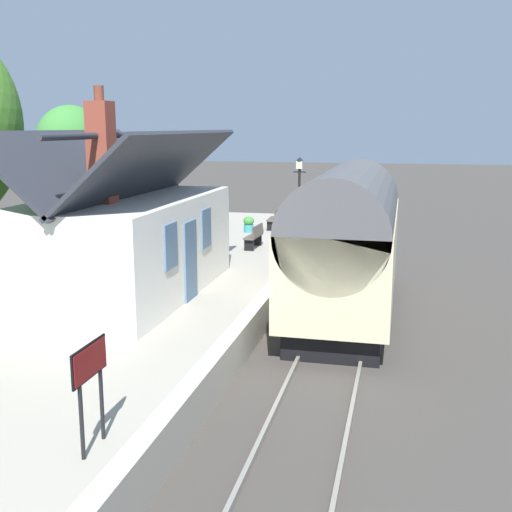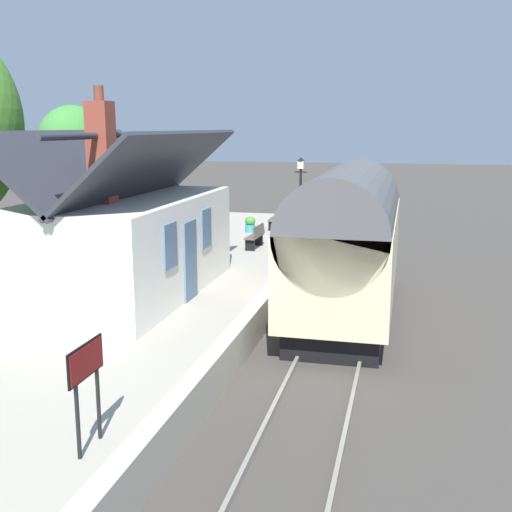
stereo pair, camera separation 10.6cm
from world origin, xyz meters
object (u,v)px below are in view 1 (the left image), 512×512
object	(u,v)px
bench_mid_platform	(255,236)
station_sign_board	(90,370)
train	(347,241)
lamp_post_platform	(299,182)
bench_near_building	(274,218)
planter_edge_near	(208,219)
station_building	(126,241)
planter_bench_left	(249,224)
tree_mid_background	(72,144)

from	to	relation	value
bench_mid_platform	station_sign_board	world-z (taller)	station_sign_board
train	lamp_post_platform	size ratio (longest dim) A/B	2.60
bench_near_building	station_sign_board	bearing A→B (deg)	-175.92
train	planter_edge_near	size ratio (longest dim) A/B	8.44
lamp_post_platform	station_sign_board	distance (m)	17.56
station_building	station_sign_board	size ratio (longest dim) A/B	5.02
bench_mid_platform	planter_edge_near	distance (m)	6.05
bench_near_building	planter_edge_near	size ratio (longest dim) A/B	1.39
train	lamp_post_platform	bearing A→B (deg)	19.30
planter_bench_left	bench_near_building	bearing A→B (deg)	-38.02
train	bench_mid_platform	size ratio (longest dim) A/B	6.09
bench_near_building	station_building	bearing A→B (deg)	171.93
planter_edge_near	planter_bench_left	size ratio (longest dim) A/B	1.48
bench_mid_platform	planter_bench_left	xyz separation A→B (m)	(3.52, 1.10, -0.12)
station_sign_board	train	bearing A→B (deg)	-14.64
train	station_building	size ratio (longest dim) A/B	1.09
lamp_post_platform	bench_near_building	bearing A→B (deg)	31.78
station_building	train	bearing A→B (deg)	-69.91
planter_edge_near	station_sign_board	distance (m)	20.82
planter_edge_near	planter_bench_left	world-z (taller)	planter_bench_left
station_building	bench_near_building	world-z (taller)	station_building
planter_bench_left	station_sign_board	size ratio (longest dim) A/B	0.44
station_sign_board	planter_bench_left	bearing A→B (deg)	7.06
bench_near_building	station_sign_board	xyz separation A→B (m)	(-19.94, -1.42, 0.71)
station_sign_board	tree_mid_background	distance (m)	21.50
planter_edge_near	lamp_post_platform	world-z (taller)	lamp_post_platform
planter_bench_left	station_building	bearing A→B (deg)	175.83
train	station_building	world-z (taller)	station_building
bench_mid_platform	lamp_post_platform	bearing A→B (deg)	-30.13
bench_mid_platform	bench_near_building	bearing A→B (deg)	2.36
lamp_post_platform	station_building	bearing A→B (deg)	161.40
station_building	planter_bench_left	size ratio (longest dim) A/B	11.45
station_sign_board	lamp_post_platform	bearing A→B (deg)	-0.25
planter_bench_left	planter_edge_near	bearing A→B (deg)	57.01
lamp_post_platform	planter_edge_near	bearing A→B (deg)	59.62
planter_edge_near	tree_mid_background	world-z (taller)	tree_mid_background
station_building	bench_mid_platform	distance (m)	7.52
station_sign_board	tree_mid_background	world-z (taller)	tree_mid_background
train	station_sign_board	distance (m)	10.51
station_building	planter_bench_left	xyz separation A→B (m)	(10.73, -0.78, -1.12)
planter_bench_left	train	bearing A→B (deg)	-149.99
planter_edge_near	bench_mid_platform	bearing A→B (deg)	-145.87
station_building	bench_mid_platform	world-z (taller)	station_building
train	tree_mid_background	bearing A→B (deg)	57.26
bench_near_building	bench_mid_platform	world-z (taller)	same
train	station_building	xyz separation A→B (m)	(-2.11, 5.76, 0.14)
bench_near_building	station_sign_board	size ratio (longest dim) A/B	0.90
train	planter_bench_left	distance (m)	10.01
train	lamp_post_platform	world-z (taller)	train
bench_near_building	bench_mid_platform	distance (m)	4.68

